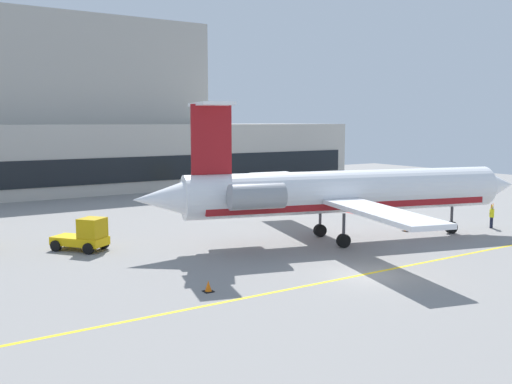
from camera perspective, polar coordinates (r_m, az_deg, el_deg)
ground at (r=31.48m, az=11.14°, el=-8.18°), size 120.00×120.00×0.11m
terminal_building at (r=74.00m, az=-15.81°, el=6.33°), size 65.44×16.84×20.80m
regional_jet at (r=39.14m, az=8.37°, el=0.01°), size 27.83×22.91×9.31m
baggage_tug at (r=37.92m, az=-16.66°, el=-4.19°), size 3.39×3.73×2.12m
pushback_tractor at (r=58.90m, az=0.34°, el=0.02°), size 2.44×3.07×2.13m
fuel_tank at (r=66.21m, az=1.28°, el=1.11°), size 6.58×2.59×2.37m
marshaller at (r=47.62m, az=22.42°, el=-2.20°), size 0.81×0.36×1.87m
safety_cone_alpha at (r=44.22m, az=14.73°, el=-3.49°), size 0.47×0.47×0.55m
safety_cone_bravo at (r=27.96m, az=-4.77°, el=-9.39°), size 0.47×0.47×0.55m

